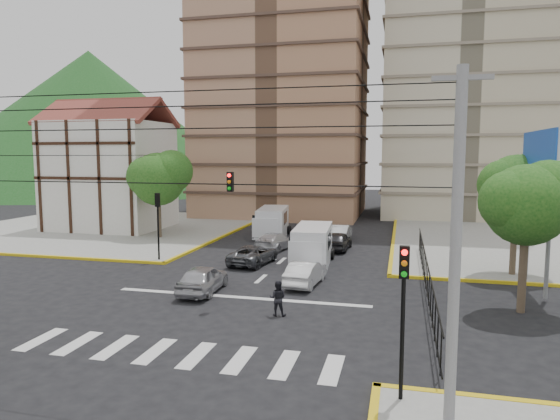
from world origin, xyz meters
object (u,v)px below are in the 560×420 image
(car_white_front_right, at_px, (306,273))
(pedestrian_crosswalk, at_px, (278,298))
(traffic_light_se, at_px, (403,297))
(van_right_lane, at_px, (312,247))
(traffic_light_nw, at_px, (158,215))
(car_silver_front_left, at_px, (203,279))
(van_left_lane, at_px, (272,223))

(car_white_front_right, bearing_deg, pedestrian_crosswalk, 92.93)
(traffic_light_se, distance_m, van_right_lane, 18.01)
(traffic_light_nw, xyz_separation_m, pedestrian_crosswalk, (10.31, -8.86, -2.33))
(traffic_light_se, distance_m, pedestrian_crosswalk, 8.88)
(traffic_light_nw, relative_size, car_white_front_right, 1.10)
(car_silver_front_left, distance_m, pedestrian_crosswalk, 5.35)
(traffic_light_nw, height_order, van_right_lane, traffic_light_nw)
(van_right_lane, relative_size, car_white_front_right, 1.40)
(traffic_light_nw, relative_size, van_left_lane, 0.75)
(van_right_lane, bearing_deg, traffic_light_se, -75.93)
(traffic_light_se, distance_m, traffic_light_nw, 22.06)
(pedestrian_crosswalk, bearing_deg, car_silver_front_left, -32.88)
(traffic_light_se, bearing_deg, van_right_lane, 108.29)
(car_silver_front_left, bearing_deg, pedestrian_crosswalk, 147.73)
(van_left_lane, bearing_deg, car_silver_front_left, -94.57)
(pedestrian_crosswalk, bearing_deg, van_right_lane, -91.02)
(traffic_light_se, relative_size, van_right_lane, 0.78)
(car_white_front_right, xyz_separation_m, pedestrian_crosswalk, (-0.21, -5.38, 0.12))
(van_left_lane, relative_size, pedestrian_crosswalk, 3.75)
(van_left_lane, distance_m, car_white_front_right, 15.53)
(van_left_lane, height_order, pedestrian_crosswalk, van_left_lane)
(van_left_lane, relative_size, car_white_front_right, 1.46)
(traffic_light_nw, distance_m, van_left_lane, 12.12)
(car_silver_front_left, xyz_separation_m, pedestrian_crosswalk, (4.63, -2.68, 0.06))
(van_left_lane, distance_m, pedestrian_crosswalk, 20.56)
(traffic_light_se, xyz_separation_m, pedestrian_crosswalk, (-5.29, 6.74, -2.33))
(van_right_lane, height_order, car_white_front_right, van_right_lane)
(van_left_lane, bearing_deg, car_white_front_right, -75.90)
(van_left_lane, bearing_deg, van_right_lane, -69.07)
(traffic_light_se, xyz_separation_m, van_left_lane, (-10.77, 26.56, -1.88))
(traffic_light_nw, distance_m, car_silver_front_left, 8.73)
(car_silver_front_left, bearing_deg, traffic_light_nw, -49.65)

